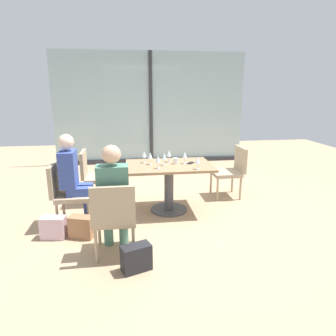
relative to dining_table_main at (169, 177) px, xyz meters
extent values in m
plane|color=tan|center=(0.00, 0.00, -0.54)|extent=(12.00, 12.00, 0.00)
cube|color=#9CB7BC|center=(0.00, 3.20, 0.81)|extent=(4.66, 0.03, 2.70)
cube|color=#2D2D33|center=(0.00, 3.17, 0.81)|extent=(0.08, 0.06, 2.70)
cube|color=#2D2D33|center=(0.00, 3.17, -0.49)|extent=(4.66, 0.10, 0.10)
cube|color=#997551|center=(0.00, 0.00, 0.17)|extent=(1.27, 0.85, 0.04)
cylinder|color=#4C4C51|center=(0.00, 0.00, -0.19)|extent=(0.14, 0.14, 0.69)
cylinder|color=#4C4C51|center=(0.00, 0.00, -0.53)|extent=(0.56, 0.56, 0.02)
cube|color=tan|center=(-1.34, -0.32, -0.12)|extent=(0.46, 0.46, 0.06)
cube|color=tan|center=(-1.59, -0.32, 0.12)|extent=(0.05, 0.46, 0.42)
cylinder|color=tan|center=(-1.14, -0.52, -0.35)|extent=(0.04, 0.04, 0.39)
cylinder|color=tan|center=(-1.14, -0.12, -0.35)|extent=(0.04, 0.04, 0.39)
cylinder|color=tan|center=(-1.54, -0.52, -0.35)|extent=(0.04, 0.04, 0.39)
cylinder|color=tan|center=(-1.54, -0.12, -0.35)|extent=(0.04, 0.04, 0.39)
cube|color=tan|center=(-0.78, -1.13, -0.12)|extent=(0.46, 0.46, 0.06)
cube|color=tan|center=(-0.78, -1.38, 0.12)|extent=(0.46, 0.05, 0.42)
cylinder|color=tan|center=(-0.58, -0.93, -0.35)|extent=(0.04, 0.04, 0.39)
cylinder|color=tan|center=(-0.98, -0.93, -0.35)|extent=(0.04, 0.04, 0.39)
cylinder|color=tan|center=(-0.58, -1.33, -0.35)|extent=(0.04, 0.04, 0.39)
cylinder|color=tan|center=(-0.98, -1.33, -0.35)|extent=(0.04, 0.04, 0.39)
cube|color=tan|center=(-1.06, 0.48, -0.12)|extent=(0.46, 0.46, 0.06)
cube|color=tan|center=(-1.31, 0.48, 0.12)|extent=(0.05, 0.46, 0.42)
cylinder|color=tan|center=(-0.86, 0.28, -0.35)|extent=(0.04, 0.04, 0.39)
cylinder|color=tan|center=(-0.86, 0.68, -0.35)|extent=(0.04, 0.04, 0.39)
cylinder|color=tan|center=(-1.26, 0.28, -0.35)|extent=(0.04, 0.04, 0.39)
cylinder|color=tan|center=(-1.26, 0.68, -0.35)|extent=(0.04, 0.04, 0.39)
cube|color=tan|center=(1.06, 0.48, -0.12)|extent=(0.46, 0.46, 0.06)
cube|color=tan|center=(1.31, 0.48, 0.12)|extent=(0.05, 0.46, 0.42)
cylinder|color=tan|center=(0.86, 0.68, -0.35)|extent=(0.04, 0.04, 0.39)
cylinder|color=tan|center=(0.86, 0.28, -0.35)|extent=(0.04, 0.04, 0.39)
cylinder|color=tan|center=(1.26, 0.68, -0.35)|extent=(0.04, 0.04, 0.39)
cylinder|color=tan|center=(1.26, 0.28, -0.35)|extent=(0.04, 0.04, 0.39)
cylinder|color=#384C9E|center=(-1.16, -0.41, -0.32)|extent=(0.11, 0.11, 0.45)
cube|color=#384C9E|center=(-1.26, -0.41, -0.04)|extent=(0.32, 0.13, 0.11)
cylinder|color=#384C9E|center=(-1.16, -0.23, -0.32)|extent=(0.11, 0.11, 0.45)
cube|color=#384C9E|center=(-1.26, -0.23, -0.04)|extent=(0.32, 0.13, 0.11)
cube|color=#384C9E|center=(-1.39, -0.32, 0.26)|extent=(0.20, 0.34, 0.48)
sphere|color=beige|center=(-1.39, -0.32, 0.62)|extent=(0.20, 0.20, 0.20)
cylinder|color=#4C7F6B|center=(-0.69, -0.95, -0.32)|extent=(0.11, 0.11, 0.45)
cube|color=#4C7F6B|center=(-0.69, -1.05, -0.04)|extent=(0.13, 0.32, 0.11)
cylinder|color=#4C7F6B|center=(-0.87, -0.95, -0.32)|extent=(0.11, 0.11, 0.45)
cube|color=#4C7F6B|center=(-0.87, -1.05, -0.04)|extent=(0.13, 0.32, 0.11)
cube|color=#4C7F6B|center=(-0.78, -1.18, 0.26)|extent=(0.34, 0.20, 0.48)
sphere|color=#D8AD8C|center=(-0.78, -1.18, 0.62)|extent=(0.20, 0.20, 0.20)
cylinder|color=silver|center=(-0.18, -0.20, 0.19)|extent=(0.06, 0.06, 0.00)
cylinder|color=silver|center=(-0.18, -0.20, 0.24)|extent=(0.01, 0.01, 0.08)
cone|color=silver|center=(-0.18, -0.20, 0.33)|extent=(0.07, 0.07, 0.09)
cylinder|color=silver|center=(-0.28, 0.05, 0.19)|extent=(0.06, 0.06, 0.00)
cylinder|color=silver|center=(-0.28, 0.05, 0.24)|extent=(0.01, 0.01, 0.08)
cone|color=silver|center=(-0.28, 0.05, 0.33)|extent=(0.07, 0.07, 0.09)
cylinder|color=silver|center=(0.24, 0.02, 0.19)|extent=(0.06, 0.06, 0.00)
cylinder|color=silver|center=(0.24, 0.02, 0.24)|extent=(0.01, 0.01, 0.08)
cone|color=silver|center=(0.24, 0.02, 0.33)|extent=(0.07, 0.07, 0.09)
cylinder|color=silver|center=(-0.36, 0.16, 0.19)|extent=(0.06, 0.06, 0.00)
cylinder|color=silver|center=(-0.36, 0.16, 0.24)|extent=(0.01, 0.01, 0.08)
cone|color=silver|center=(-0.36, 0.16, 0.33)|extent=(0.07, 0.07, 0.09)
cylinder|color=silver|center=(-0.07, -0.04, 0.19)|extent=(0.06, 0.06, 0.00)
cylinder|color=silver|center=(-0.07, -0.04, 0.24)|extent=(0.01, 0.01, 0.08)
cone|color=silver|center=(-0.07, -0.04, 0.33)|extent=(0.07, 0.07, 0.09)
cylinder|color=silver|center=(0.36, -0.33, 0.19)|extent=(0.06, 0.06, 0.00)
cylinder|color=silver|center=(0.36, -0.33, 0.24)|extent=(0.01, 0.01, 0.08)
cone|color=silver|center=(0.36, -0.33, 0.33)|extent=(0.07, 0.07, 0.09)
cylinder|color=silver|center=(0.02, 0.16, 0.19)|extent=(0.06, 0.06, 0.00)
cylinder|color=silver|center=(0.02, 0.16, 0.24)|extent=(0.01, 0.01, 0.08)
cone|color=silver|center=(0.02, 0.16, 0.33)|extent=(0.07, 0.07, 0.09)
cylinder|color=white|center=(0.10, 0.03, 0.23)|extent=(0.08, 0.08, 0.09)
cube|color=black|center=(0.34, 0.04, 0.19)|extent=(0.14, 0.16, 0.01)
cube|color=beige|center=(-1.56, -0.69, -0.40)|extent=(0.32, 0.20, 0.28)
cube|color=#232328|center=(-0.56, -1.53, -0.40)|extent=(0.34, 0.25, 0.28)
cube|color=#A3704C|center=(-1.21, -0.72, -0.40)|extent=(0.34, 0.25, 0.28)
camera|label=1|loc=(-0.61, -4.30, 1.28)|focal=32.14mm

